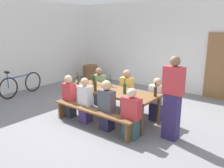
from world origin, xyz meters
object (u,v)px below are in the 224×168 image
Objects in this scene: seated_guest_near_0 at (69,97)px; parked_bicycle_0 at (21,84)px; wooden_door at (220,67)px; wine_glass_0 at (77,81)px; wine_bottle_5 at (95,86)px; seated_guest_near_2 at (107,106)px; wine_bottle_2 at (110,82)px; seated_guest_near_1 at (85,101)px; bench_near at (92,113)px; wine_glass_3 at (101,86)px; wine_bottle_4 at (94,80)px; wine_barrel at (90,73)px; wine_bottle_1 at (125,88)px; wine_glass_1 at (133,91)px; wine_bottle_0 at (77,80)px; wine_bottle_3 at (155,91)px; seated_guest_far_2 at (157,101)px; bench_far at (129,98)px; seated_guest_far_0 at (99,87)px; wine_glass_2 at (106,81)px; seated_guest_far_1 at (127,92)px; standing_host at (172,100)px; tasting_table at (112,92)px.

seated_guest_near_0 is 0.64× the size of parked_bicycle_0.
wine_glass_0 is at bearing -126.46° from wooden_door.
wine_bottle_5 is 0.67m from seated_guest_near_2.
seated_guest_near_1 is at bearing -96.82° from wine_bottle_2.
wine_glass_3 is at bearing 109.87° from bench_near.
seated_guest_near_2 is (1.06, -0.73, -0.31)m from wine_bottle_4.
wine_barrel is at bearing -171.70° from wooden_door.
wine_bottle_2 is at bearing -6.82° from seated_guest_near_1.
wine_bottle_1 is 0.26m from wine_glass_1.
wine_bottle_0 is 3.62m from wine_barrel.
wine_barrel is (-4.42, 2.50, -0.53)m from wine_bottle_3.
wine_bottle_5 is 0.29× the size of seated_guest_near_2.
wine_glass_3 is 0.15× the size of seated_guest_far_2.
wine_bottle_4 is 0.27× the size of seated_guest_near_0.
wine_glass_1 is 0.14× the size of seated_guest_near_2.
wine_glass_3 is (-0.65, -0.09, -0.03)m from wine_bottle_1.
wine_glass_0 is at bearing -137.03° from bench_far.
seated_guest_near_0 is at bearing 0.76° from seated_guest_far_0.
wine_bottle_1 is 1.49m from wine_glass_0.
wine_bottle_2 is 0.17× the size of parked_bicycle_0.
wine_bottle_5 is 1.55m from seated_guest_far_2.
seated_guest_far_2 is at bearing 54.30° from wine_bottle_1.
wine_bottle_0 reaches higher than wine_bottle_3.
wine_bottle_3 is 2.20m from seated_guest_near_0.
seated_guest_far_0 is at bearing 84.30° from wine_glass_0.
wine_bottle_1 reaches higher than wine_bottle_2.
wine_glass_2 is 3.82m from wine_barrel.
wine_bottle_4 is 1.88× the size of wine_glass_3.
seated_guest_far_1 is at bearing -90.00° from seated_guest_far_2.
wine_glass_0 is at bearing -148.53° from wine_bottle_2.
parked_bicycle_0 is at bearing -177.60° from wine_glass_3.
standing_host reaches higher than wine_barrel.
tasting_table is at bearing -31.34° from wine_glass_2.
wine_glass_0 is 0.15× the size of seated_guest_far_2.
wine_barrel is at bearing 36.12° from seated_guest_near_0.
seated_guest_near_1 is at bearing -47.65° from seated_guest_far_2.
wine_glass_1 is at bearing 66.48° from seated_guest_far_0.
wooden_door reaches higher than bench_far.
wine_glass_2 is at bearing -53.64° from seated_guest_far_1.
wine_barrel is (-2.96, 3.27, -0.20)m from seated_guest_near_1.
wine_bottle_0 is at bearing -150.47° from wine_glass_2.
bench_far is at bearing 38.33° from wine_bottle_0.
seated_guest_far_1 is at bearing 36.36° from wine_glass_2.
bench_near is at bearing -140.12° from wine_bottle_3.
wine_bottle_4 is (-0.75, 0.15, 0.18)m from tasting_table.
wine_glass_1 is 0.93m from standing_host.
bench_far is 13.75× the size of wine_glass_0.
wine_bottle_5 is at bearing -97.86° from wine_glass_3.
wine_glass_1 is 1.03m from seated_guest_far_1.
wooden_door is 12.95× the size of wine_glass_1.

